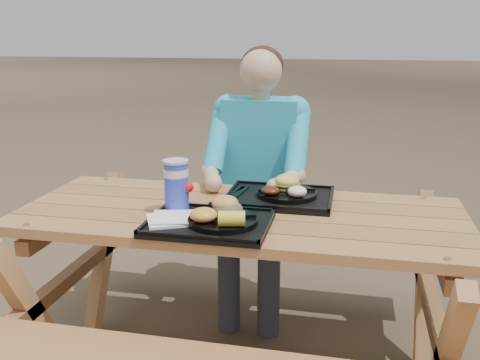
# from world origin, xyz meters

# --- Properties ---
(picnic_table) EXTENTS (1.80, 1.49, 0.75)m
(picnic_table) POSITION_xyz_m (0.00, 0.00, 0.38)
(picnic_table) COLOR #999999
(picnic_table) RESTS_ON ground
(tray_near) EXTENTS (0.45, 0.35, 0.02)m
(tray_near) POSITION_xyz_m (-0.07, -0.21, 0.76)
(tray_near) COLOR black
(tray_near) RESTS_ON picnic_table
(tray_far) EXTENTS (0.45, 0.35, 0.02)m
(tray_far) POSITION_xyz_m (0.14, 0.17, 0.76)
(tray_far) COLOR black
(tray_far) RESTS_ON picnic_table
(plate_near) EXTENTS (0.26, 0.26, 0.02)m
(plate_near) POSITION_xyz_m (-0.02, -0.21, 0.78)
(plate_near) COLOR black
(plate_near) RESTS_ON tray_near
(plate_far) EXTENTS (0.26, 0.26, 0.02)m
(plate_far) POSITION_xyz_m (0.17, 0.18, 0.78)
(plate_far) COLOR black
(plate_far) RESTS_ON tray_far
(napkin_stack) EXTENTS (0.22, 0.22, 0.02)m
(napkin_stack) POSITION_xyz_m (-0.22, -0.23, 0.78)
(napkin_stack) COLOR white
(napkin_stack) RESTS_ON tray_near
(soda_cup) EXTENTS (0.10, 0.10, 0.19)m
(soda_cup) POSITION_xyz_m (-0.23, -0.10, 0.87)
(soda_cup) COLOR #192DBE
(soda_cup) RESTS_ON tray_near
(condiment_bbq) EXTENTS (0.05, 0.05, 0.03)m
(condiment_bbq) POSITION_xyz_m (-0.08, -0.08, 0.79)
(condiment_bbq) COLOR black
(condiment_bbq) RESTS_ON tray_near
(condiment_mustard) EXTENTS (0.06, 0.06, 0.03)m
(condiment_mustard) POSITION_xyz_m (-0.02, -0.07, 0.79)
(condiment_mustard) COLOR gold
(condiment_mustard) RESTS_ON tray_near
(sandwich) EXTENTS (0.11, 0.11, 0.11)m
(sandwich) POSITION_xyz_m (-0.01, -0.17, 0.85)
(sandwich) COLOR #D6904B
(sandwich) RESTS_ON plate_near
(mac_cheese) EXTENTS (0.10, 0.10, 0.05)m
(mac_cheese) POSITION_xyz_m (-0.08, -0.26, 0.81)
(mac_cheese) COLOR #F1AC3F
(mac_cheese) RESTS_ON plate_near
(corn_cob) EXTENTS (0.11, 0.11, 0.06)m
(corn_cob) POSITION_xyz_m (0.03, -0.29, 0.82)
(corn_cob) COLOR yellow
(corn_cob) RESTS_ON plate_near
(cutlery_far) EXTENTS (0.05, 0.18, 0.01)m
(cutlery_far) POSITION_xyz_m (-0.04, 0.19, 0.77)
(cutlery_far) COLOR black
(cutlery_far) RESTS_ON tray_far
(burger) EXTENTS (0.11, 0.11, 0.10)m
(burger) POSITION_xyz_m (0.16, 0.22, 0.84)
(burger) COLOR #ECC253
(burger) RESTS_ON plate_far
(baked_beans) EXTENTS (0.08, 0.08, 0.04)m
(baked_beans) POSITION_xyz_m (0.11, 0.12, 0.81)
(baked_beans) COLOR #4C1D0F
(baked_beans) RESTS_ON plate_far
(potato_salad) EXTENTS (0.08, 0.08, 0.04)m
(potato_salad) POSITION_xyz_m (0.22, 0.12, 0.81)
(potato_salad) COLOR white
(potato_salad) RESTS_ON plate_far
(diner) EXTENTS (0.48, 0.84, 1.28)m
(diner) POSITION_xyz_m (-0.03, 0.64, 0.64)
(diner) COLOR teal
(diner) RESTS_ON ground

